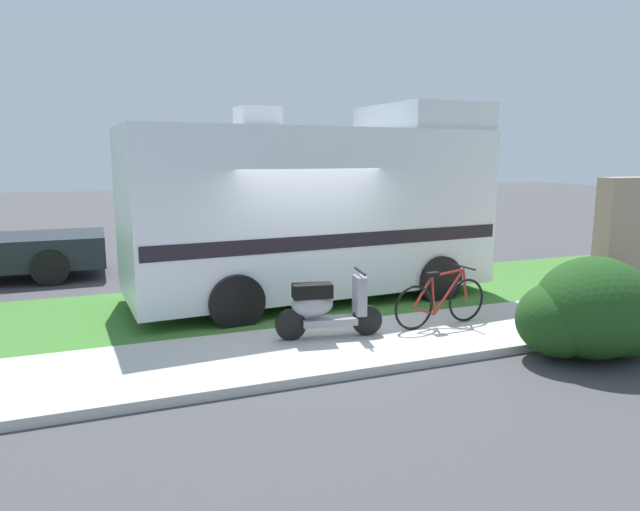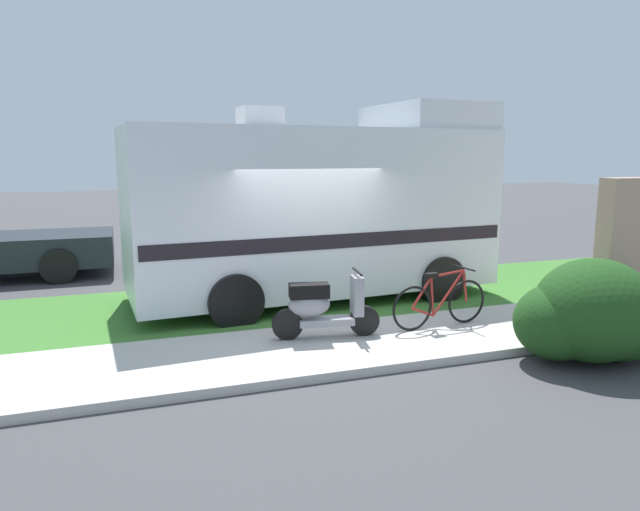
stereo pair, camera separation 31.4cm
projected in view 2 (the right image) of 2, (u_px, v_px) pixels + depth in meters
ground_plane at (319, 326)px, 9.11m from camera, size 80.00×80.00×0.00m
sidewalk at (347, 346)px, 7.98m from camera, size 24.00×2.00×0.12m
grass_strip at (293, 302)px, 10.50m from camera, size 24.00×3.40×0.08m
motorhome_rv at (318, 208)px, 10.50m from camera, size 6.78×2.97×3.67m
scooter at (322, 307)px, 8.10m from camera, size 1.56×0.56×0.97m
bicycle at (440, 302)px, 8.63m from camera, size 1.69×0.52×0.90m
pickup_truck_far at (321, 209)px, 18.73m from camera, size 5.35×2.46×1.86m
bush_by_porch at (590, 316)px, 7.41m from camera, size 1.92×1.44×1.36m
bottle_green at (590, 303)px, 9.72m from camera, size 0.06×0.06×0.23m
bottle_spare at (557, 302)px, 9.77m from camera, size 0.06×0.06×0.24m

